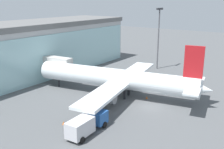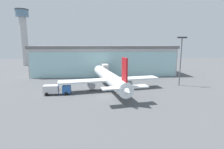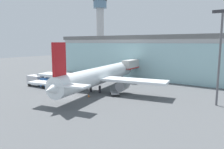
% 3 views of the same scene
% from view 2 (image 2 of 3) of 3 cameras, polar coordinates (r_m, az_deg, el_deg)
% --- Properties ---
extents(ground, '(240.00, 240.00, 0.00)m').
position_cam_2_polar(ground, '(47.24, -1.60, -7.12)').
color(ground, '#545659').
extents(terminal_building, '(62.91, 17.01, 12.93)m').
position_cam_2_polar(terminal_building, '(79.82, -2.52, 4.71)').
color(terminal_building, '#B3B3B3').
rests_on(terminal_building, ground).
extents(jet_bridge, '(3.50, 12.84, 5.95)m').
position_cam_2_polar(jet_bridge, '(71.75, -2.65, 2.56)').
color(jet_bridge, beige).
rests_on(jet_bridge, ground).
extents(control_tower, '(7.95, 7.95, 34.69)m').
position_cam_2_polar(control_tower, '(125.15, -26.91, 12.17)').
color(control_tower, '#B8B8B8').
rests_on(control_tower, ground).
extents(apron_light_mast, '(3.20, 0.40, 16.13)m').
position_cam_2_polar(apron_light_mast, '(61.93, 21.57, 5.49)').
color(apron_light_mast, '#59595E').
rests_on(apron_light_mast, ground).
extents(airplane, '(30.80, 35.59, 10.83)m').
position_cam_2_polar(airplane, '(53.97, -0.85, -1.18)').
color(airplane, white).
rests_on(airplane, ground).
extents(catering_truck, '(7.40, 2.81, 2.65)m').
position_cam_2_polar(catering_truck, '(50.87, -17.77, -4.64)').
color(catering_truck, '#2659A5').
rests_on(catering_truck, ground).
extents(baggage_cart, '(3.08, 3.14, 1.50)m').
position_cam_2_polar(baggage_cart, '(53.71, 4.87, -4.47)').
color(baggage_cart, gray).
rests_on(baggage_cart, ground).
extents(safety_cone_nose, '(0.36, 0.36, 0.55)m').
position_cam_2_polar(safety_cone_nose, '(49.39, 1.62, -6.02)').
color(safety_cone_nose, orange).
rests_on(safety_cone_nose, ground).
extents(safety_cone_wingtip, '(0.36, 0.36, 0.55)m').
position_cam_2_polar(safety_cone_wingtip, '(55.50, -16.52, -4.62)').
color(safety_cone_wingtip, orange).
rests_on(safety_cone_wingtip, ground).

